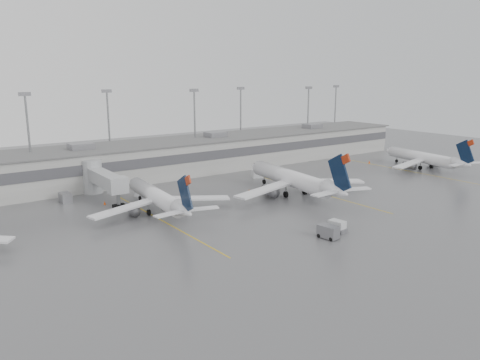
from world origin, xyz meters
TOP-DOWN VIEW (x-y plane):
  - ground at (0.00, 0.00)m, footprint 260.00×260.00m
  - terminal at (-0.01, 57.98)m, footprint 152.00×17.00m
  - light_masts at (0.00, 63.75)m, footprint 142.40×8.00m
  - jet_bridge_right at (-20.50, 45.72)m, footprint 4.00×17.20m
  - stand_markings at (-0.00, 24.00)m, footprint 105.25×40.00m
  - jet_mid_left at (-15.95, 28.83)m, footprint 25.79×29.01m
  - jet_mid_right at (12.03, 24.04)m, footprint 30.00×33.83m
  - jet_far_right at (58.39, 24.63)m, footprint 25.58×28.92m
  - baggage_tug at (2.11, 3.06)m, footprint 2.24×3.12m
  - baggage_cart at (-1.09, 1.86)m, footprint 2.19×3.32m
  - gse_uld_b at (-13.72, 42.15)m, footprint 2.61×2.24m
  - gse_uld_c at (16.39, 41.64)m, footprint 3.09×2.54m
  - gse_loader at (-27.41, 45.68)m, footprint 1.94×3.04m
  - cone_b at (-21.81, 39.81)m, footprint 0.43×0.43m
  - cone_c at (6.03, 31.27)m, footprint 0.44×0.44m
  - cone_d at (52.82, 38.04)m, footprint 0.50×0.50m

SIDE VIEW (x-z plane):
  - ground at x=0.00m, z-range 0.00..0.00m
  - stand_markings at x=0.00m, z-range 0.00..0.01m
  - cone_b at x=-21.81m, z-range 0.00..0.68m
  - cone_c at x=6.03m, z-range 0.00..0.70m
  - cone_d at x=52.82m, z-range 0.00..0.80m
  - baggage_tug at x=2.11m, z-range -0.21..1.66m
  - gse_uld_b at x=-13.72m, z-range 0.00..1.56m
  - gse_loader at x=-27.41m, z-range 0.00..1.87m
  - gse_uld_c at x=16.39m, z-range 0.00..1.88m
  - baggage_cart at x=-1.09m, z-range 0.04..2.04m
  - jet_mid_left at x=-15.95m, z-range -1.78..7.61m
  - jet_far_right at x=58.39m, z-range -1.78..7.64m
  - jet_mid_right at x=12.03m, z-range -2.08..8.89m
  - jet_bridge_right at x=-20.50m, z-range 0.37..7.37m
  - terminal at x=-0.01m, z-range -0.55..8.90m
  - light_masts at x=0.00m, z-range 1.73..22.33m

